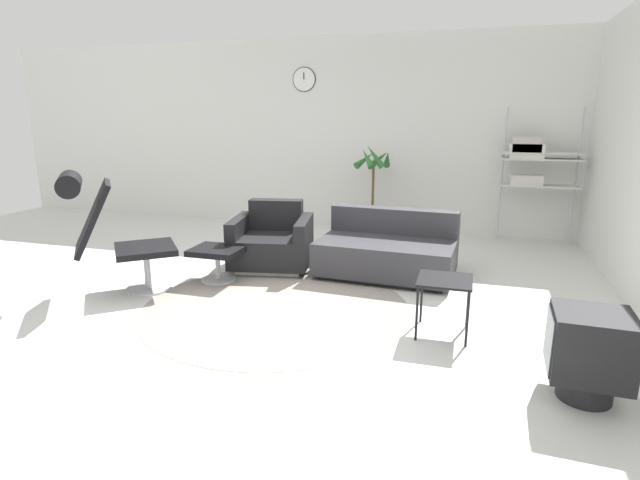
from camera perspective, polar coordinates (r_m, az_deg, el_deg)
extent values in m
plane|color=silver|center=(4.85, -4.90, -6.36)|extent=(12.00, 12.00, 0.00)
cube|color=silver|center=(7.59, 3.89, 11.91)|extent=(12.00, 0.06, 2.80)
cylinder|color=black|center=(7.77, -1.82, 17.87)|extent=(0.35, 0.01, 0.35)
cylinder|color=white|center=(7.77, -1.83, 17.87)|extent=(0.33, 0.02, 0.33)
cube|color=black|center=(7.76, -1.87, 18.25)|extent=(0.01, 0.01, 0.10)
cylinder|color=gray|center=(4.59, -5.08, -7.55)|extent=(2.41, 2.41, 0.01)
cylinder|color=#BCBCC1|center=(5.29, -18.97, -5.24)|extent=(0.62, 0.62, 0.02)
cylinder|color=#BCBCC1|center=(5.23, -19.13, -3.29)|extent=(0.06, 0.06, 0.36)
cube|color=black|center=(5.17, -19.33, -0.98)|extent=(0.80, 0.80, 0.06)
cube|color=black|center=(5.09, -24.55, 2.36)|extent=(0.65, 0.68, 0.67)
cylinder|color=black|center=(5.05, -26.75, 5.75)|extent=(0.49, 0.53, 0.20)
cylinder|color=#BCBCC1|center=(5.37, -11.52, -4.42)|extent=(0.36, 0.36, 0.02)
cylinder|color=#BCBCC1|center=(5.33, -11.59, -2.93)|extent=(0.05, 0.05, 0.27)
cube|color=black|center=(5.28, -11.68, -1.20)|extent=(0.52, 0.44, 0.06)
cube|color=silver|center=(5.72, -5.48, -2.84)|extent=(0.81, 0.77, 0.06)
cube|color=black|center=(5.66, -5.53, -1.00)|extent=(0.76, 0.89, 0.32)
cube|color=black|center=(5.88, -5.02, 2.94)|extent=(0.64, 0.29, 0.35)
cube|color=black|center=(5.58, -1.83, -0.15)|extent=(0.27, 0.80, 0.51)
cube|color=black|center=(5.72, -9.18, 0.04)|extent=(0.27, 0.80, 0.51)
cube|color=black|center=(5.47, 7.52, -3.76)|extent=(1.33, 0.83, 0.05)
cube|color=#333338|center=(5.41, 7.58, -1.78)|extent=(1.48, 0.98, 0.34)
cube|color=#333338|center=(5.66, 8.46, 2.20)|extent=(1.44, 0.28, 0.29)
cube|color=black|center=(4.01, 14.09, -4.47)|extent=(0.41, 0.41, 0.02)
cylinder|color=black|center=(3.92, 11.00, -8.27)|extent=(0.02, 0.02, 0.44)
cylinder|color=black|center=(3.91, 16.50, -8.68)|extent=(0.02, 0.02, 0.44)
cylinder|color=black|center=(4.27, 11.53, -6.41)|extent=(0.02, 0.02, 0.44)
cylinder|color=black|center=(4.25, 16.56, -6.78)|extent=(0.02, 0.02, 0.44)
cylinder|color=black|center=(3.58, 27.99, -14.55)|extent=(0.32, 0.32, 0.15)
cube|color=black|center=(3.46, 28.53, -10.47)|extent=(0.47, 0.45, 0.40)
cube|color=#282D33|center=(3.43, 24.72, -10.26)|extent=(0.03, 0.37, 0.34)
cylinder|color=brown|center=(7.23, 5.97, 1.82)|extent=(0.35, 0.35, 0.32)
cylinder|color=#382819|center=(7.20, 6.00, 2.97)|extent=(0.32, 0.32, 0.02)
cylinder|color=brown|center=(7.14, 6.07, 5.71)|extent=(0.04, 0.04, 0.68)
cone|color=#2D6B33|center=(7.10, 7.70, 9.19)|extent=(0.18, 0.44, 0.29)
cone|color=#2D6B33|center=(7.20, 6.84, 9.24)|extent=(0.33, 0.24, 0.27)
cone|color=#2D6B33|center=(7.21, 5.14, 9.16)|extent=(0.29, 0.38, 0.25)
cone|color=#2D6B33|center=(7.03, 5.42, 9.27)|extent=(0.28, 0.28, 0.29)
cone|color=#2D6B33|center=(6.98, 6.28, 9.50)|extent=(0.31, 0.19, 0.35)
cylinder|color=#BCBCC1|center=(7.24, 20.08, 6.96)|extent=(0.03, 0.03, 1.79)
cylinder|color=#BCBCC1|center=(7.35, 27.20, 6.35)|extent=(0.03, 0.03, 1.79)
cube|color=silver|center=(7.17, 23.69, 5.70)|extent=(0.97, 0.28, 0.02)
cube|color=silver|center=(7.14, 23.97, 8.44)|extent=(0.97, 0.28, 0.02)
cube|color=silver|center=(7.13, 24.03, 9.06)|extent=(0.97, 0.28, 0.02)
cube|color=beige|center=(7.14, 22.51, 6.39)|extent=(0.40, 0.24, 0.13)
cube|color=silver|center=(7.10, 22.54, 9.40)|extent=(0.42, 0.24, 0.18)
cube|color=#B7B2A8|center=(7.10, 22.54, 10.07)|extent=(0.35, 0.24, 0.19)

